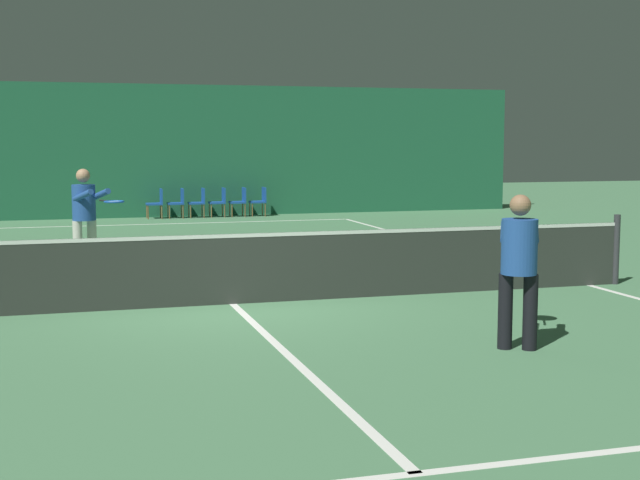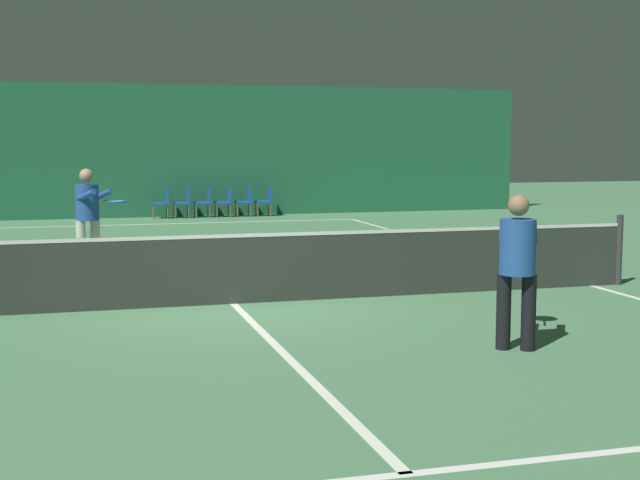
{
  "view_description": "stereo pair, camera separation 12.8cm",
  "coord_description": "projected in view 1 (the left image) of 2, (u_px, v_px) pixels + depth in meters",
  "views": [
    {
      "loc": [
        -2.22,
        -11.66,
        2.2
      ],
      "look_at": [
        0.95,
        -0.92,
        0.94
      ],
      "focal_mm": 50.0,
      "sensor_mm": 36.0,
      "label": 1
    },
    {
      "loc": [
        -2.09,
        -11.7,
        2.2
      ],
      "look_at": [
        0.95,
        -0.92,
        0.94
      ],
      "focal_mm": 50.0,
      "sensor_mm": 36.0,
      "label": 2
    }
  ],
  "objects": [
    {
      "name": "ground_plane",
      "position": [
        233.0,
        304.0,
        11.99
      ],
      "size": [
        60.0,
        60.0,
        0.0
      ],
      "primitive_type": "plane",
      "color": "#4C7F56"
    },
    {
      "name": "backdrop_curtain",
      "position": [
        138.0,
        151.0,
        25.24
      ],
      "size": [
        23.0,
        0.12,
        3.78
      ],
      "color": "#1E5B3D",
      "rests_on": "ground"
    },
    {
      "name": "court_line_baseline_far",
      "position": [
        147.0,
        224.0,
        23.33
      ],
      "size": [
        11.0,
        0.1,
        0.0
      ],
      "color": "white",
      "rests_on": "ground"
    },
    {
      "name": "court_line_service_far",
      "position": [
        173.0,
        249.0,
        18.09
      ],
      "size": [
        8.25,
        0.1,
        0.0
      ],
      "color": "white",
      "rests_on": "ground"
    },
    {
      "name": "court_line_service_near",
      "position": [
        416.0,
        474.0,
        5.89
      ],
      "size": [
        8.25,
        0.1,
        0.0
      ],
      "color": "white",
      "rests_on": "ground"
    },
    {
      "name": "court_line_sideline_right",
      "position": [
        589.0,
        285.0,
        13.53
      ],
      "size": [
        0.1,
        23.8,
        0.0
      ],
      "color": "white",
      "rests_on": "ground"
    },
    {
      "name": "court_line_centre",
      "position": [
        233.0,
        304.0,
        11.99
      ],
      "size": [
        0.1,
        12.8,
        0.0
      ],
      "color": "white",
      "rests_on": "ground"
    },
    {
      "name": "tennis_net",
      "position": [
        232.0,
        267.0,
        11.93
      ],
      "size": [
        12.0,
        0.1,
        1.07
      ],
      "color": "#2D332D",
      "rests_on": "ground"
    },
    {
      "name": "player_near",
      "position": [
        519.0,
        259.0,
        9.34
      ],
      "size": [
        0.95,
        1.34,
        1.64
      ],
      "rotation": [
        0.0,
        0.0,
        1.07
      ],
      "color": "black",
      "rests_on": "ground"
    },
    {
      "name": "player_far",
      "position": [
        85.0,
        211.0,
        15.08
      ],
      "size": [
        0.93,
        1.39,
        1.72
      ],
      "rotation": [
        0.0,
        0.0,
        -1.11
      ],
      "color": "beige",
      "rests_on": "ground"
    },
    {
      "name": "courtside_chair_0",
      "position": [
        157.0,
        201.0,
        25.0
      ],
      "size": [
        0.44,
        0.44,
        0.84
      ],
      "rotation": [
        0.0,
        0.0,
        -1.57
      ],
      "color": "brown",
      "rests_on": "ground"
    },
    {
      "name": "courtside_chair_1",
      "position": [
        178.0,
        201.0,
        25.17
      ],
      "size": [
        0.44,
        0.44,
        0.84
      ],
      "rotation": [
        0.0,
        0.0,
        -1.57
      ],
      "color": "brown",
      "rests_on": "ground"
    },
    {
      "name": "courtside_chair_2",
      "position": [
        199.0,
        201.0,
        25.33
      ],
      "size": [
        0.44,
        0.44,
        0.84
      ],
      "rotation": [
        0.0,
        0.0,
        -1.57
      ],
      "color": "brown",
      "rests_on": "ground"
    },
    {
      "name": "courtside_chair_3",
      "position": [
        220.0,
        200.0,
        25.5
      ],
      "size": [
        0.44,
        0.44,
        0.84
      ],
      "rotation": [
        0.0,
        0.0,
        -1.57
      ],
      "color": "brown",
      "rests_on": "ground"
    },
    {
      "name": "courtside_chair_4",
      "position": [
        240.0,
        200.0,
        25.67
      ],
      "size": [
        0.44,
        0.44,
        0.84
      ],
      "rotation": [
        0.0,
        0.0,
        -1.57
      ],
      "color": "brown",
      "rests_on": "ground"
    },
    {
      "name": "courtside_chair_5",
      "position": [
        260.0,
        199.0,
        25.83
      ],
      "size": [
        0.44,
        0.44,
        0.84
      ],
      "rotation": [
        0.0,
        0.0,
        -1.57
      ],
      "color": "brown",
      "rests_on": "ground"
    }
  ]
}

